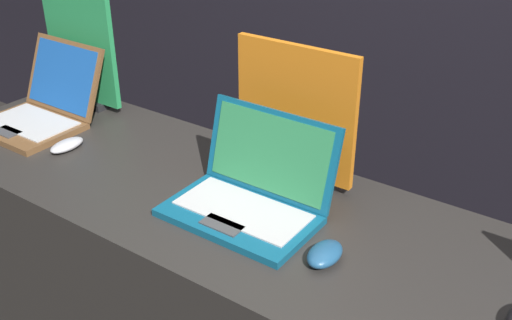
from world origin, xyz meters
The scene contains 6 objects.
laptop_front centered at (-0.92, 0.35, 0.99)m, with size 0.33×0.36×0.25m.
mouse_front centered at (-0.69, 0.26, 0.95)m, with size 0.06×0.12×0.03m.
promo_stand_front centered at (-0.92, 0.55, 1.18)m, with size 0.33×0.07×0.50m.
laptop_middle centered at (-0.01, 0.31, 0.99)m, with size 0.39×0.30×0.24m.
mouse_middle centered at (0.26, 0.23, 0.95)m, with size 0.07×0.11×0.04m.
promo_stand_middle centered at (-0.01, 0.52, 1.12)m, with size 0.37×0.07×0.40m.
Camera 1 is at (0.76, -0.77, 1.80)m, focal length 42.00 mm.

